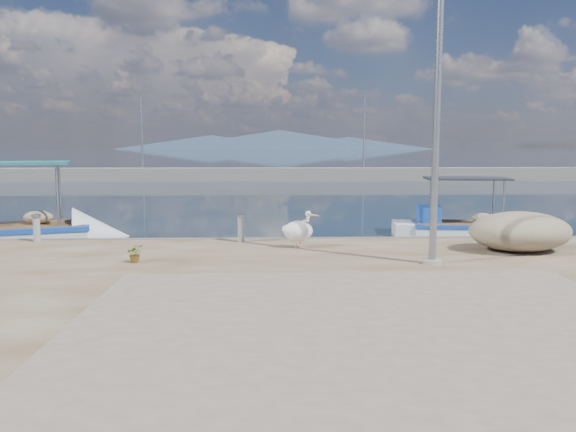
# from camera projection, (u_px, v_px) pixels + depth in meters

# --- Properties ---
(ground) EXTENTS (1400.00, 1400.00, 0.00)m
(ground) POSITION_uv_depth(u_px,v_px,m) (294.00, 303.00, 11.39)
(ground) COLOR #162635
(ground) RESTS_ON ground
(quay_patch) EXTENTS (9.00, 7.00, 0.01)m
(quay_patch) POSITION_uv_depth(u_px,v_px,m) (369.00, 325.00, 8.38)
(quay_patch) COLOR gray
(quay_patch) RESTS_ON quay
(breakwater) EXTENTS (120.00, 2.20, 7.50)m
(breakwater) POSITION_uv_depth(u_px,v_px,m) (276.00, 174.00, 50.99)
(breakwater) COLOR gray
(breakwater) RESTS_ON ground
(mountains) EXTENTS (370.00, 280.00, 22.00)m
(mountains) POSITION_uv_depth(u_px,v_px,m) (275.00, 141.00, 655.05)
(mountains) COLOR #28384C
(mountains) RESTS_ON ground
(boat_left) EXTENTS (6.82, 4.00, 3.12)m
(boat_left) POSITION_uv_depth(u_px,v_px,m) (11.00, 237.00, 18.01)
(boat_left) COLOR white
(boat_left) RESTS_ON ground
(boat_right) EXTENTS (5.20, 2.26, 2.42)m
(boat_right) POSITION_uv_depth(u_px,v_px,m) (463.00, 231.00, 19.71)
(boat_right) COLOR white
(boat_right) RESTS_ON ground
(pelican) EXTENTS (1.04, 0.73, 0.99)m
(pelican) POSITION_uv_depth(u_px,v_px,m) (299.00, 230.00, 14.68)
(pelican) COLOR tan
(pelican) RESTS_ON quay
(lamp_post) EXTENTS (0.44, 0.96, 7.00)m
(lamp_post) POSITION_uv_depth(u_px,v_px,m) (437.00, 117.00, 12.37)
(lamp_post) COLOR gray
(lamp_post) RESTS_ON quay
(bollard_near) EXTENTS (0.26, 0.26, 0.78)m
(bollard_near) POSITION_uv_depth(u_px,v_px,m) (241.00, 227.00, 15.61)
(bollard_near) COLOR gray
(bollard_near) RESTS_ON quay
(bollard_far) EXTENTS (0.25, 0.25, 0.77)m
(bollard_far) POSITION_uv_depth(u_px,v_px,m) (37.00, 227.00, 15.62)
(bollard_far) COLOR gray
(bollard_far) RESTS_ON quay
(potted_plant) EXTENTS (0.47, 0.44, 0.42)m
(potted_plant) POSITION_uv_depth(u_px,v_px,m) (135.00, 253.00, 12.87)
(potted_plant) COLOR #33722D
(potted_plant) RESTS_ON quay
(net_pile_c) EXTENTS (2.57, 1.84, 1.01)m
(net_pile_c) POSITION_uv_depth(u_px,v_px,m) (520.00, 231.00, 14.23)
(net_pile_c) COLOR tan
(net_pile_c) RESTS_ON quay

